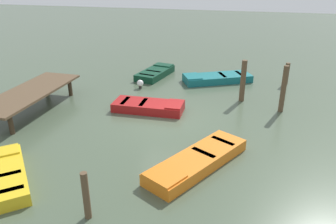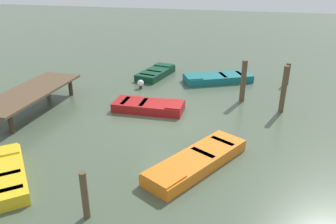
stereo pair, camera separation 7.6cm
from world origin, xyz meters
name	(u,v)px [view 1 (the left image)]	position (x,y,z in m)	size (l,w,h in m)	color
ground_plane	(168,119)	(0.00, 0.00, 0.00)	(80.00, 80.00, 0.00)	#475642
dock_segment	(29,93)	(-0.53, 6.33, 0.85)	(5.66, 2.13, 0.95)	brown
rowboat_teal	(217,78)	(5.73, -1.50, 0.22)	(2.92, 4.05, 0.46)	#14666B
rowboat_orange	(197,161)	(-3.42, -1.82, 0.22)	(4.16, 3.06, 0.46)	orange
rowboat_red	(149,106)	(0.74, 1.09, 0.22)	(1.32, 3.21, 0.46)	maroon
rowboat_yellow	(7,175)	(-5.61, 3.76, 0.22)	(3.09, 2.85, 0.46)	gold
rowboat_dark_green	(155,73)	(5.88, 2.22, 0.22)	(3.15, 1.84, 0.46)	#0C3823
mooring_piling_mid_right	(86,196)	(-6.54, 0.58, 0.70)	(0.18, 0.18, 1.40)	brown
mooring_piling_center	(243,81)	(3.02, -3.01, 1.02)	(0.26, 0.26, 2.05)	brown
mooring_piling_far_right	(287,74)	(6.21, -5.33, 0.61)	(0.24, 0.24, 1.23)	brown
mooring_piling_far_left	(283,89)	(2.09, -4.81, 1.08)	(0.23, 0.23, 2.16)	brown
marker_buoy	(140,83)	(3.58, 2.43, 0.29)	(0.36, 0.36, 0.48)	#262626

